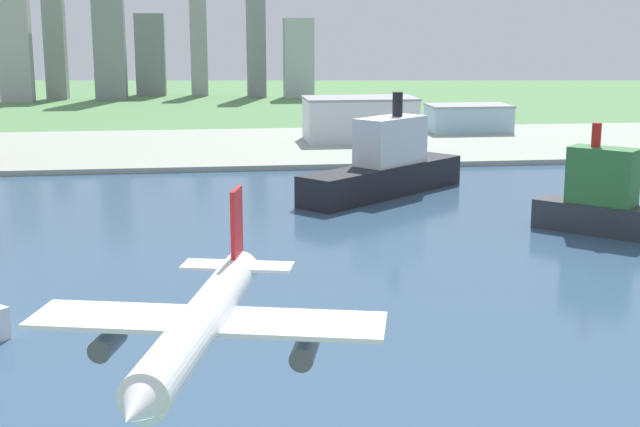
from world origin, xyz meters
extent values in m
plane|color=#578650|center=(0.00, 300.00, 0.00)|extent=(2400.00, 2400.00, 0.00)
cube|color=#385675|center=(0.00, 240.00, 0.07)|extent=(840.00, 360.00, 0.15)
cube|color=#9BA496|center=(0.00, 490.00, 1.25)|extent=(840.00, 140.00, 2.50)
cylinder|color=white|center=(-28.50, 112.27, 36.88)|extent=(13.25, 37.14, 4.29)
cone|color=white|center=(-33.46, 92.56, 36.88)|extent=(5.11, 5.57, 4.08)
cube|color=white|center=(-28.04, 114.07, 36.23)|extent=(36.26, 16.56, 0.50)
cube|color=red|center=(-24.41, 128.51, 41.60)|extent=(1.58, 4.45, 10.30)
cube|color=white|center=(-24.41, 128.51, 37.73)|extent=(13.33, 7.07, 0.36)
cylinder|color=#4C4F54|center=(-18.72, 110.57, 33.87)|extent=(3.56, 5.63, 2.36)
cylinder|color=#4C4F54|center=(-37.91, 115.40, 33.87)|extent=(3.56, 5.63, 2.36)
cube|color=black|center=(39.52, 358.04, 5.91)|extent=(72.10, 65.10, 11.52)
cube|color=silver|center=(42.73, 360.79, 20.63)|extent=(31.06, 29.39, 17.93)
cylinder|color=black|center=(45.81, 363.43, 34.20)|extent=(3.92, 3.92, 9.21)
cube|color=#2D3338|center=(100.25, 282.56, 4.80)|extent=(48.90, 48.02, 9.30)
cube|color=#337238|center=(94.52, 288.14, 18.27)|extent=(21.66, 21.45, 17.63)
cylinder|color=red|center=(92.49, 290.11, 30.81)|extent=(2.91, 2.91, 7.44)
cube|color=silver|center=(55.25, 499.41, 13.43)|extent=(58.13, 33.19, 21.86)
cube|color=gray|center=(55.25, 499.41, 24.96)|extent=(59.29, 33.85, 1.20)
cube|color=#99BCD1|center=(123.97, 527.94, 9.76)|extent=(46.04, 27.08, 14.51)
cube|color=gray|center=(123.97, 527.94, 17.61)|extent=(46.96, 27.63, 1.20)
cube|color=#9F9DA3|center=(-177.81, 791.33, 57.63)|extent=(24.97, 16.67, 115.26)
cube|color=gray|center=(-149.67, 815.82, 42.81)|extent=(16.82, 17.88, 85.61)
cube|color=gray|center=(-103.89, 806.01, 61.28)|extent=(25.48, 19.72, 122.56)
cube|color=gray|center=(-72.64, 847.00, 35.85)|extent=(25.52, 26.57, 71.70)
cube|color=#9B9B9D|center=(-29.86, 838.69, 49.33)|extent=(14.79, 14.71, 98.66)
cube|color=gray|center=(19.60, 817.96, 59.33)|extent=(15.75, 20.63, 118.66)
cube|color=#A5A8B0|center=(55.16, 803.89, 33.81)|extent=(25.03, 21.27, 67.63)
camera|label=1|loc=(-27.88, 29.24, 65.27)|focal=50.13mm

